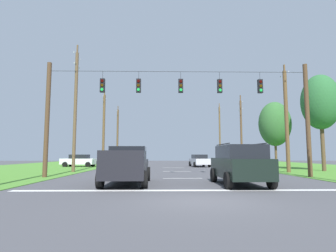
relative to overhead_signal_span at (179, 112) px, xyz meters
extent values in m
plane|color=#47474C|center=(0.16, -9.38, -4.43)|extent=(120.00, 120.00, 0.00)
cube|color=white|center=(0.16, -6.76, -4.43)|extent=(15.37, 0.45, 0.01)
cube|color=white|center=(0.16, -0.76, -4.43)|extent=(2.50, 0.15, 0.01)
cube|color=white|center=(0.16, 6.55, -4.43)|extent=(2.50, 0.15, 0.01)
cube|color=white|center=(0.16, 13.62, -4.43)|extent=(2.50, 0.15, 0.01)
cylinder|color=#513825|center=(-8.93, 0.00, -0.52)|extent=(0.30, 0.30, 7.83)
cylinder|color=#513825|center=(8.87, 0.00, -0.52)|extent=(0.30, 0.30, 7.83)
cylinder|color=black|center=(-0.03, 0.00, 2.81)|extent=(17.80, 0.02, 0.02)
cylinder|color=black|center=(-5.26, 0.00, 2.55)|extent=(0.02, 0.02, 0.53)
cube|color=black|center=(-5.26, 0.00, 1.80)|extent=(0.32, 0.24, 0.95)
cylinder|color=#310503|center=(-5.26, -0.14, 2.10)|extent=(0.20, 0.04, 0.20)
cylinder|color=#352203|center=(-5.26, -0.14, 1.80)|extent=(0.20, 0.04, 0.20)
cylinder|color=green|center=(-5.26, -0.14, 1.50)|extent=(0.20, 0.04, 0.20)
cylinder|color=black|center=(-2.78, 0.00, 2.55)|extent=(0.02, 0.02, 0.53)
cube|color=black|center=(-2.78, 0.00, 1.80)|extent=(0.32, 0.24, 0.95)
cylinder|color=#310503|center=(-2.78, -0.14, 2.10)|extent=(0.20, 0.04, 0.20)
cylinder|color=#352203|center=(-2.78, -0.14, 1.80)|extent=(0.20, 0.04, 0.20)
cylinder|color=green|center=(-2.78, -0.14, 1.50)|extent=(0.20, 0.04, 0.20)
cylinder|color=black|center=(0.13, 0.00, 2.55)|extent=(0.02, 0.02, 0.53)
cube|color=black|center=(0.13, 0.00, 1.80)|extent=(0.32, 0.24, 0.95)
cylinder|color=#310503|center=(0.13, -0.14, 2.10)|extent=(0.20, 0.04, 0.20)
cylinder|color=#352203|center=(0.13, -0.14, 1.80)|extent=(0.20, 0.04, 0.20)
cylinder|color=green|center=(0.13, -0.14, 1.50)|extent=(0.20, 0.04, 0.20)
cylinder|color=black|center=(2.83, 0.00, 2.55)|extent=(0.02, 0.02, 0.53)
cube|color=black|center=(2.83, 0.00, 1.80)|extent=(0.32, 0.24, 0.95)
cylinder|color=#310503|center=(2.83, -0.14, 2.10)|extent=(0.20, 0.04, 0.20)
cylinder|color=#352203|center=(2.83, -0.14, 1.80)|extent=(0.20, 0.04, 0.20)
cylinder|color=green|center=(2.83, -0.14, 1.50)|extent=(0.20, 0.04, 0.20)
cylinder|color=black|center=(5.66, 0.00, 2.55)|extent=(0.02, 0.02, 0.53)
cube|color=black|center=(5.66, 0.00, 1.80)|extent=(0.32, 0.24, 0.95)
cylinder|color=#310503|center=(5.66, -0.14, 2.10)|extent=(0.20, 0.04, 0.20)
cylinder|color=#352203|center=(5.66, -0.14, 1.80)|extent=(0.20, 0.04, 0.20)
cylinder|color=green|center=(5.66, -0.14, 1.50)|extent=(0.20, 0.04, 0.20)
cube|color=black|center=(-2.96, -4.21, -3.61)|extent=(2.09, 5.43, 0.85)
cube|color=black|center=(-2.97, -3.57, -2.83)|extent=(1.88, 1.93, 0.70)
cube|color=black|center=(-3.88, -5.58, -2.96)|extent=(0.14, 2.38, 0.45)
cube|color=black|center=(-2.00, -5.55, -2.96)|extent=(0.14, 2.38, 0.45)
cube|color=black|center=(-2.91, -6.86, -2.96)|extent=(1.96, 0.13, 0.45)
cylinder|color=black|center=(-3.99, -2.39, -4.03)|extent=(0.29, 0.80, 0.80)
cylinder|color=black|center=(-1.99, -2.36, -4.03)|extent=(0.29, 0.80, 0.80)
cylinder|color=black|center=(-3.93, -6.07, -4.03)|extent=(0.29, 0.80, 0.80)
cylinder|color=black|center=(-1.93, -6.03, -4.03)|extent=(0.29, 0.80, 0.80)
cube|color=black|center=(2.72, -4.78, -3.58)|extent=(2.01, 4.82, 0.95)
cube|color=black|center=(2.73, -4.93, -2.78)|extent=(1.84, 3.22, 0.65)
cylinder|color=black|center=(1.88, -4.94, -2.40)|extent=(0.08, 2.72, 0.05)
cylinder|color=black|center=(3.58, -4.92, -2.40)|extent=(0.08, 2.72, 0.05)
cylinder|color=black|center=(1.73, -3.16, -4.05)|extent=(0.27, 0.76, 0.76)
cylinder|color=black|center=(3.68, -3.14, -4.05)|extent=(0.27, 0.76, 0.76)
cylinder|color=black|center=(1.77, -6.43, -4.05)|extent=(0.27, 0.76, 0.76)
cylinder|color=black|center=(3.72, -6.40, -4.05)|extent=(0.27, 0.76, 0.76)
cube|color=silver|center=(-11.44, 16.14, -3.76)|extent=(4.43, 2.14, 0.70)
cube|color=black|center=(-11.44, 16.14, -3.16)|extent=(2.22, 1.78, 0.50)
cylinder|color=black|center=(-9.95, 16.92, -4.11)|extent=(0.66, 0.27, 0.64)
cylinder|color=black|center=(-10.09, 15.13, -4.11)|extent=(0.66, 0.27, 0.64)
cylinder|color=black|center=(-12.78, 17.15, -4.11)|extent=(0.66, 0.27, 0.64)
cylinder|color=black|center=(-12.92, 15.36, -4.11)|extent=(0.66, 0.27, 0.64)
cube|color=silver|center=(3.50, 16.26, -3.76)|extent=(2.22, 4.46, 0.70)
cube|color=black|center=(3.50, 16.26, -3.16)|extent=(1.82, 2.25, 0.50)
cylinder|color=black|center=(2.47, 17.58, -4.11)|extent=(0.28, 0.66, 0.64)
cylinder|color=black|center=(4.26, 17.76, -4.11)|extent=(0.28, 0.66, 0.64)
cylinder|color=black|center=(2.75, 14.76, -4.11)|extent=(0.28, 0.66, 0.64)
cylinder|color=black|center=(4.54, 14.94, -4.11)|extent=(0.28, 0.66, 0.64)
cylinder|color=brown|center=(9.50, 4.62, -0.05)|extent=(0.32, 0.32, 8.76)
cube|color=brown|center=(9.50, 4.62, 3.93)|extent=(0.12, 0.12, 1.95)
cylinder|color=#B2B7BC|center=(9.50, 5.40, 4.05)|extent=(0.08, 0.08, 0.12)
cylinder|color=#B2B7BC|center=(9.50, 3.84, 4.05)|extent=(0.08, 0.08, 0.12)
cylinder|color=brown|center=(9.45, 18.20, -0.04)|extent=(0.27, 0.27, 8.79)
cube|color=brown|center=(9.45, 18.20, 3.95)|extent=(0.12, 0.12, 2.33)
cylinder|color=#B2B7BC|center=(9.45, 19.13, 4.07)|extent=(0.08, 0.08, 0.12)
cylinder|color=#B2B7BC|center=(9.45, 17.26, 4.07)|extent=(0.08, 0.08, 0.12)
cube|color=brown|center=(9.45, 18.20, 3.05)|extent=(0.12, 0.12, 2.32)
cylinder|color=#B2B7BC|center=(9.45, 19.12, 3.17)|extent=(0.08, 0.08, 0.12)
cylinder|color=#B2B7BC|center=(9.45, 17.27, 3.17)|extent=(0.08, 0.08, 0.12)
cylinder|color=brown|center=(9.24, 31.13, 0.66)|extent=(0.29, 0.29, 10.20)
cube|color=brown|center=(9.24, 31.13, 5.36)|extent=(0.12, 0.12, 2.06)
cylinder|color=#B2B7BC|center=(9.24, 31.96, 5.48)|extent=(0.08, 0.08, 0.12)
cylinder|color=#B2B7BC|center=(9.24, 30.31, 5.48)|extent=(0.08, 0.08, 0.12)
cylinder|color=brown|center=(-8.86, 5.71, 0.91)|extent=(0.29, 0.29, 10.68)
cube|color=brown|center=(-8.86, 5.71, 5.85)|extent=(0.12, 0.12, 2.27)
cylinder|color=#B2B7BC|center=(-8.86, 6.62, 5.97)|extent=(0.08, 0.08, 0.12)
cylinder|color=#B2B7BC|center=(-8.86, 4.81, 5.97)|extent=(0.08, 0.08, 0.12)
cube|color=brown|center=(-8.86, 5.71, 4.95)|extent=(0.12, 0.12, 1.81)
cylinder|color=#B2B7BC|center=(-8.86, 6.44, 5.07)|extent=(0.08, 0.08, 0.12)
cylinder|color=#B2B7BC|center=(-8.86, 4.99, 5.07)|extent=(0.08, 0.08, 0.12)
cylinder|color=brown|center=(-8.90, 17.93, 0.29)|extent=(0.32, 0.32, 9.44)
cube|color=brown|center=(-8.90, 17.93, 4.61)|extent=(0.12, 0.12, 2.05)
cylinder|color=#B2B7BC|center=(-8.90, 18.75, 4.73)|extent=(0.08, 0.08, 0.12)
cylinder|color=#B2B7BC|center=(-8.90, 17.11, 4.73)|extent=(0.08, 0.08, 0.12)
cylinder|color=brown|center=(-9.01, 29.94, 0.26)|extent=(0.33, 0.33, 9.38)
cube|color=brown|center=(-9.01, 29.94, 4.55)|extent=(0.12, 0.12, 2.19)
cylinder|color=#B2B7BC|center=(-9.01, 30.82, 4.67)|extent=(0.08, 0.08, 0.12)
cylinder|color=#B2B7BC|center=(-9.01, 29.07, 4.67)|extent=(0.08, 0.08, 0.12)
cylinder|color=brown|center=(10.97, 10.72, -2.69)|extent=(0.25, 0.25, 3.50)
ellipsoid|color=#326730|center=(10.97, 10.72, 0.37)|extent=(3.37, 3.37, 4.76)
cylinder|color=brown|center=(13.64, 6.55, -1.94)|extent=(0.35, 0.35, 5.00)
ellipsoid|color=#2A6433|center=(13.64, 6.55, 1.98)|extent=(3.44, 3.44, 5.16)
camera|label=1|loc=(-1.13, -18.79, -2.91)|focal=29.74mm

